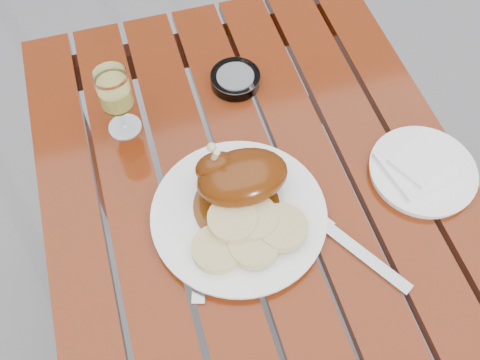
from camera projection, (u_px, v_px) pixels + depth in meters
name	position (u px, v px, depth m)	size (l,w,h in m)	color
ground	(259.00, 337.00, 1.60)	(60.00, 60.00, 0.00)	slate
table	(264.00, 295.00, 1.29)	(0.80, 1.20, 0.75)	maroon
dinner_plate	(239.00, 216.00, 0.96)	(0.32, 0.32, 0.02)	white
roast_duck	(238.00, 177.00, 0.94)	(0.18, 0.16, 0.12)	#562A09
bread_dumplings	(248.00, 232.00, 0.92)	(0.21, 0.14, 0.04)	tan
wine_glass	(118.00, 103.00, 1.01)	(0.07, 0.07, 0.16)	#E3DE67
side_plate	(422.00, 171.00, 1.02)	(0.20, 0.20, 0.02)	white
napkin	(417.00, 164.00, 1.01)	(0.13, 0.12, 0.01)	white
ashtray	(235.00, 79.00, 1.13)	(0.11, 0.11, 0.03)	#B2B7BC
fork	(200.00, 254.00, 0.93)	(0.02, 0.18, 0.01)	gray
knife	(354.00, 248.00, 0.94)	(0.02, 0.23, 0.01)	gray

